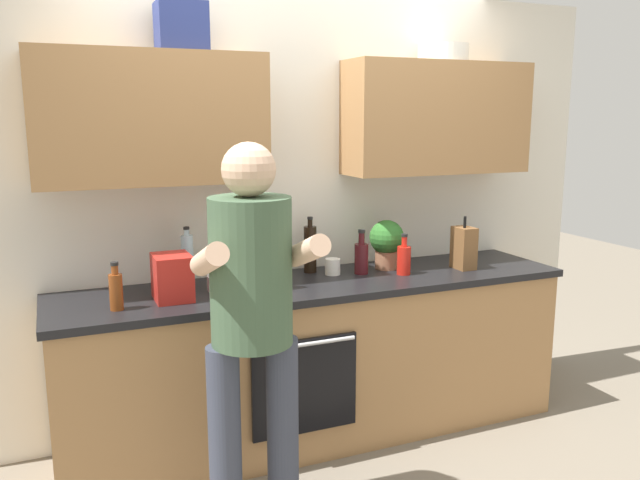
{
  "coord_description": "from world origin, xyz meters",
  "views": [
    {
      "loc": [
        -1.32,
        -3.13,
        1.79
      ],
      "look_at": [
        -0.04,
        -0.1,
        1.15
      ],
      "focal_mm": 36.03,
      "sensor_mm": 36.0,
      "label": 1
    }
  ],
  "objects_px": {
    "bottle_hotsauce": "(404,259)",
    "bottle_vinegar": "(116,290)",
    "knife_block": "(464,248)",
    "bottle_juice": "(277,271)",
    "potted_herb": "(387,241)",
    "grocery_bag_crisps": "(172,277)",
    "bottle_soy": "(310,249)",
    "bottle_water": "(188,259)",
    "cup_coffee": "(333,267)",
    "person_standing": "(252,310)",
    "bottle_wine": "(361,257)",
    "mixing_bowl": "(233,282)",
    "bottle_oil": "(281,261)"
  },
  "relations": [
    {
      "from": "bottle_oil",
      "to": "knife_block",
      "type": "distance_m",
      "value": 1.1
    },
    {
      "from": "bottle_vinegar",
      "to": "cup_coffee",
      "type": "relative_size",
      "value": 2.5
    },
    {
      "from": "bottle_water",
      "to": "bottle_vinegar",
      "type": "distance_m",
      "value": 0.52
    },
    {
      "from": "bottle_vinegar",
      "to": "person_standing",
      "type": "bearing_deg",
      "value": -48.62
    },
    {
      "from": "bottle_oil",
      "to": "bottle_water",
      "type": "distance_m",
      "value": 0.5
    },
    {
      "from": "bottle_wine",
      "to": "bottle_hotsauce",
      "type": "bearing_deg",
      "value": -27.06
    },
    {
      "from": "person_standing",
      "to": "bottle_wine",
      "type": "distance_m",
      "value": 1.14
    },
    {
      "from": "bottle_juice",
      "to": "bottle_soy",
      "type": "height_order",
      "value": "bottle_soy"
    },
    {
      "from": "potted_herb",
      "to": "person_standing",
      "type": "bearing_deg",
      "value": -143.48
    },
    {
      "from": "person_standing",
      "to": "grocery_bag_crisps",
      "type": "bearing_deg",
      "value": 108.88
    },
    {
      "from": "bottle_oil",
      "to": "bottle_juice",
      "type": "bearing_deg",
      "value": -116.82
    },
    {
      "from": "potted_herb",
      "to": "grocery_bag_crisps",
      "type": "bearing_deg",
      "value": -172.75
    },
    {
      "from": "bottle_oil",
      "to": "bottle_hotsauce",
      "type": "distance_m",
      "value": 0.71
    },
    {
      "from": "bottle_juice",
      "to": "bottle_water",
      "type": "distance_m",
      "value": 0.49
    },
    {
      "from": "knife_block",
      "to": "potted_herb",
      "type": "bearing_deg",
      "value": 157.09
    },
    {
      "from": "knife_block",
      "to": "grocery_bag_crisps",
      "type": "distance_m",
      "value": 1.7
    },
    {
      "from": "bottle_juice",
      "to": "bottle_wine",
      "type": "xyz_separation_m",
      "value": [
        0.56,
        0.14,
        -0.0
      ]
    },
    {
      "from": "bottle_water",
      "to": "bottle_vinegar",
      "type": "height_order",
      "value": "bottle_water"
    },
    {
      "from": "bottle_water",
      "to": "bottle_hotsauce",
      "type": "relative_size",
      "value": 1.34
    },
    {
      "from": "bottle_water",
      "to": "mixing_bowl",
      "type": "bearing_deg",
      "value": -41.3
    },
    {
      "from": "bottle_hotsauce",
      "to": "knife_block",
      "type": "height_order",
      "value": "knife_block"
    },
    {
      "from": "bottle_vinegar",
      "to": "mixing_bowl",
      "type": "xyz_separation_m",
      "value": [
        0.6,
        0.15,
        -0.06
      ]
    },
    {
      "from": "mixing_bowl",
      "to": "grocery_bag_crisps",
      "type": "relative_size",
      "value": 1.21
    },
    {
      "from": "bottle_juice",
      "to": "knife_block",
      "type": "xyz_separation_m",
      "value": [
        1.17,
        0.01,
        0.02
      ]
    },
    {
      "from": "bottle_oil",
      "to": "knife_block",
      "type": "xyz_separation_m",
      "value": [
        1.1,
        -0.13,
        0.01
      ]
    },
    {
      "from": "bottle_oil",
      "to": "bottle_soy",
      "type": "bearing_deg",
      "value": 31.69
    },
    {
      "from": "bottle_oil",
      "to": "mixing_bowl",
      "type": "distance_m",
      "value": 0.29
    },
    {
      "from": "bottle_oil",
      "to": "cup_coffee",
      "type": "bearing_deg",
      "value": 7.35
    },
    {
      "from": "bottle_water",
      "to": "bottle_oil",
      "type": "bearing_deg",
      "value": -16.01
    },
    {
      "from": "bottle_soy",
      "to": "mixing_bowl",
      "type": "xyz_separation_m",
      "value": [
        -0.51,
        -0.18,
        -0.1
      ]
    },
    {
      "from": "bottle_vinegar",
      "to": "potted_herb",
      "type": "distance_m",
      "value": 1.57
    },
    {
      "from": "bottle_wine",
      "to": "potted_herb",
      "type": "height_order",
      "value": "potted_herb"
    },
    {
      "from": "bottle_wine",
      "to": "potted_herb",
      "type": "xyz_separation_m",
      "value": [
        0.19,
        0.05,
        0.07
      ]
    },
    {
      "from": "bottle_hotsauce",
      "to": "bottle_soy",
      "type": "bearing_deg",
      "value": 151.75
    },
    {
      "from": "cup_coffee",
      "to": "mixing_bowl",
      "type": "xyz_separation_m",
      "value": [
        -0.6,
        -0.08,
        -0.01
      ]
    },
    {
      "from": "bottle_vinegar",
      "to": "mixing_bowl",
      "type": "distance_m",
      "value": 0.62
    },
    {
      "from": "bottle_juice",
      "to": "bottle_oil",
      "type": "bearing_deg",
      "value": 63.18
    },
    {
      "from": "bottle_vinegar",
      "to": "cup_coffee",
      "type": "bearing_deg",
      "value": 10.72
    },
    {
      "from": "cup_coffee",
      "to": "potted_herb",
      "type": "xyz_separation_m",
      "value": [
        0.35,
        0.01,
        0.12
      ]
    },
    {
      "from": "bottle_hotsauce",
      "to": "mixing_bowl",
      "type": "bearing_deg",
      "value": 175.64
    },
    {
      "from": "bottle_hotsauce",
      "to": "bottle_water",
      "type": "bearing_deg",
      "value": 168.02
    },
    {
      "from": "bottle_hotsauce",
      "to": "bottle_vinegar",
      "type": "height_order",
      "value": "bottle_hotsauce"
    },
    {
      "from": "knife_block",
      "to": "grocery_bag_crisps",
      "type": "bearing_deg",
      "value": 179.51
    },
    {
      "from": "knife_block",
      "to": "grocery_bag_crisps",
      "type": "xyz_separation_m",
      "value": [
        -1.7,
        0.01,
        -0.01
      ]
    },
    {
      "from": "bottle_soy",
      "to": "bottle_vinegar",
      "type": "xyz_separation_m",
      "value": [
        -1.1,
        -0.33,
        -0.04
      ]
    },
    {
      "from": "mixing_bowl",
      "to": "bottle_water",
      "type": "bearing_deg",
      "value": 138.7
    },
    {
      "from": "bottle_juice",
      "to": "potted_herb",
      "type": "xyz_separation_m",
      "value": [
        0.75,
        0.19,
        0.06
      ]
    },
    {
      "from": "bottle_vinegar",
      "to": "bottle_soy",
      "type": "bearing_deg",
      "value": 16.46
    },
    {
      "from": "bottle_water",
      "to": "bottle_soy",
      "type": "bearing_deg",
      "value": 0.32
    },
    {
      "from": "bottle_water",
      "to": "cup_coffee",
      "type": "bearing_deg",
      "value": -6.74
    }
  ]
}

